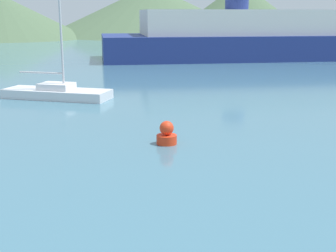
{
  "coord_description": "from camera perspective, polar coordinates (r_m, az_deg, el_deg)",
  "views": [
    {
      "loc": [
        -2.17,
        0.16,
        4.6
      ],
      "look_at": [
        0.49,
        14.0,
        1.2
      ],
      "focal_mm": 50.0,
      "sensor_mm": 36.0,
      "label": 1
    }
  ],
  "objects": [
    {
      "name": "buoy_marker",
      "position": [
        16.86,
        -0.17,
        -1.04
      ],
      "size": [
        0.74,
        0.74,
        0.85
      ],
      "color": "red",
      "rests_on": "ground_plane"
    },
    {
      "name": "sailboat_inner",
      "position": [
        26.74,
        -13.4,
        4.11
      ],
      "size": [
        6.2,
        4.34,
        8.56
      ],
      "rotation": [
        0.0,
        0.0,
        -0.46
      ],
      "color": "silver",
      "rests_on": "ground_plane"
    },
    {
      "name": "hill_east",
      "position": [
        104.45,
        -2.01,
        13.91
      ],
      "size": [
        45.93,
        45.93,
        10.54
      ],
      "color": "#4C6647",
      "rests_on": "ground_plane"
    },
    {
      "name": "ferry_distant",
      "position": [
        50.09,
        8.25,
        10.67
      ],
      "size": [
        27.97,
        10.74,
        6.59
      ],
      "rotation": [
        0.0,
        0.0,
        -0.04
      ],
      "color": "navy",
      "rests_on": "ground_plane"
    },
    {
      "name": "hill_far_east",
      "position": [
        114.79,
        8.75,
        14.02
      ],
      "size": [
        32.97,
        32.97,
        11.73
      ],
      "color": "#4C6647",
      "rests_on": "ground_plane"
    },
    {
      "name": "hill_central",
      "position": [
        96.19,
        -19.63,
        12.46
      ],
      "size": [
        32.37,
        32.37,
        8.1
      ],
      "color": "#4C6647",
      "rests_on": "ground_plane"
    }
  ]
}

